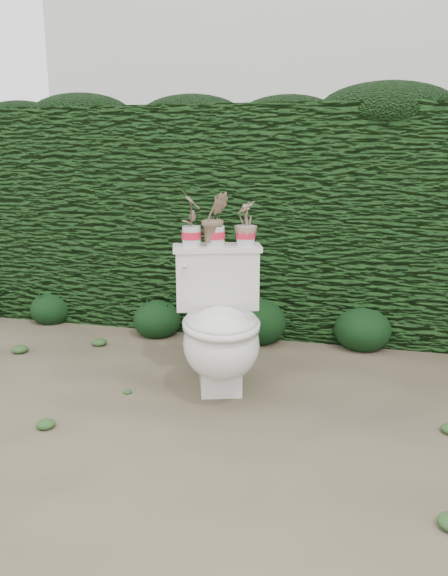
% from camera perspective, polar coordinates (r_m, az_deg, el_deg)
% --- Properties ---
extents(ground, '(60.00, 60.00, 0.00)m').
position_cam_1_polar(ground, '(3.01, -0.24, -11.82)').
color(ground, '#766A51').
rests_on(ground, ground).
extents(hedge, '(8.00, 1.00, 1.60)m').
position_cam_1_polar(hedge, '(4.31, 5.08, 7.11)').
color(hedge, '#1F4818').
rests_on(hedge, ground).
extents(house_wall, '(8.00, 3.50, 4.00)m').
position_cam_1_polar(house_wall, '(8.65, 14.33, 18.10)').
color(house_wall, silver).
rests_on(house_wall, ground).
extents(toilet, '(0.65, 0.79, 0.78)m').
position_cam_1_polar(toilet, '(3.07, -0.40, -4.15)').
color(toilet, silver).
rests_on(toilet, ground).
extents(potted_plant_left, '(0.14, 0.18, 0.30)m').
position_cam_1_polar(potted_plant_left, '(3.17, -3.35, 6.97)').
color(potted_plant_left, '#308027').
rests_on(potted_plant_left, toilet).
extents(potted_plant_center, '(0.20, 0.19, 0.29)m').
position_cam_1_polar(potted_plant_center, '(3.18, -0.90, 6.93)').
color(potted_plant_center, '#308027').
rests_on(potted_plant_center, toilet).
extents(potted_plant_right, '(0.17, 0.17, 0.23)m').
position_cam_1_polar(potted_plant_right, '(3.20, 2.23, 6.48)').
color(potted_plant_right, '#308027').
rests_on(potted_plant_right, toilet).
extents(liriope_clump_1, '(0.32, 0.32, 0.25)m').
position_cam_1_polar(liriope_clump_1, '(4.56, -17.17, -1.70)').
color(liriope_clump_1, black).
rests_on(liriope_clump_1, ground).
extents(liriope_clump_2, '(0.35, 0.35, 0.28)m').
position_cam_1_polar(liriope_clump_2, '(4.08, -6.80, -2.82)').
color(liriope_clump_2, black).
rests_on(liriope_clump_2, ground).
extents(liriope_clump_3, '(0.41, 0.41, 0.33)m').
position_cam_1_polar(liriope_clump_3, '(3.92, 3.38, -3.03)').
color(liriope_clump_3, black).
rests_on(liriope_clump_3, ground).
extents(liriope_clump_4, '(0.38, 0.38, 0.31)m').
position_cam_1_polar(liriope_clump_4, '(3.90, 13.92, -3.69)').
color(liriope_clump_4, black).
rests_on(liriope_clump_4, ground).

